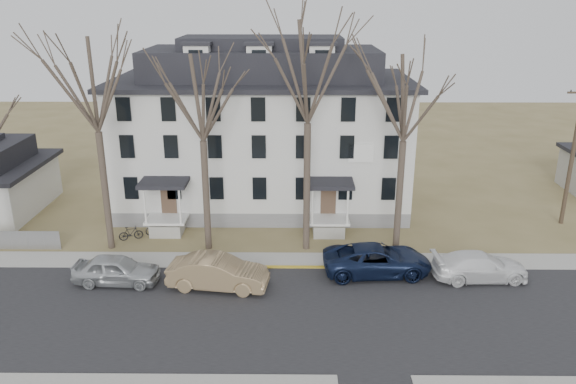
{
  "coord_description": "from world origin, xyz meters",
  "views": [
    {
      "loc": [
        0.17,
        -21.61,
        14.67
      ],
      "look_at": [
        -0.11,
        9.0,
        3.94
      ],
      "focal_mm": 35.0,
      "sensor_mm": 36.0,
      "label": 1
    }
  ],
  "objects_px": {
    "tree_mid_left": "(201,92)",
    "bicycle_left": "(159,229)",
    "car_white": "(480,267)",
    "bicycle_right": "(131,234)",
    "tree_far_left": "(92,78)",
    "car_navy": "(377,260)",
    "tree_mid_right": "(406,92)",
    "car_tan": "(218,273)",
    "tree_center": "(308,65)",
    "utility_pole_far": "(573,154)",
    "car_silver": "(117,270)",
    "boarding_house": "(263,132)"
  },
  "relations": [
    {
      "from": "tree_mid_right",
      "to": "car_tan",
      "type": "relative_size",
      "value": 2.42
    },
    {
      "from": "boarding_house",
      "to": "tree_far_left",
      "type": "distance_m",
      "value": 13.12
    },
    {
      "from": "tree_far_left",
      "to": "car_navy",
      "type": "height_order",
      "value": "tree_far_left"
    },
    {
      "from": "car_white",
      "to": "bicycle_left",
      "type": "distance_m",
      "value": 19.66
    },
    {
      "from": "tree_mid_left",
      "to": "tree_center",
      "type": "xyz_separation_m",
      "value": [
        6.0,
        0.0,
        1.48
      ]
    },
    {
      "from": "car_tan",
      "to": "bicycle_right",
      "type": "relative_size",
      "value": 3.51
    },
    {
      "from": "tree_center",
      "to": "car_tan",
      "type": "bearing_deg",
      "value": -133.55
    },
    {
      "from": "boarding_house",
      "to": "utility_pole_far",
      "type": "relative_size",
      "value": 2.19
    },
    {
      "from": "utility_pole_far",
      "to": "bicycle_left",
      "type": "height_order",
      "value": "utility_pole_far"
    },
    {
      "from": "bicycle_right",
      "to": "boarding_house",
      "type": "bearing_deg",
      "value": -68.43
    },
    {
      "from": "tree_center",
      "to": "bicycle_left",
      "type": "height_order",
      "value": "tree_center"
    },
    {
      "from": "bicycle_left",
      "to": "bicycle_right",
      "type": "relative_size",
      "value": 1.16
    },
    {
      "from": "car_tan",
      "to": "car_navy",
      "type": "xyz_separation_m",
      "value": [
        8.61,
        1.7,
        -0.04
      ]
    },
    {
      "from": "tree_far_left",
      "to": "boarding_house",
      "type": "bearing_deg",
      "value": 42.18
    },
    {
      "from": "tree_far_left",
      "to": "car_white",
      "type": "distance_m",
      "value": 23.73
    },
    {
      "from": "boarding_house",
      "to": "car_white",
      "type": "xyz_separation_m",
      "value": [
        12.35,
        -12.05,
        -4.63
      ]
    },
    {
      "from": "tree_center",
      "to": "bicycle_left",
      "type": "distance_m",
      "value": 14.34
    },
    {
      "from": "utility_pole_far",
      "to": "car_tan",
      "type": "distance_m",
      "value": 24.42
    },
    {
      "from": "tree_mid_left",
      "to": "car_tan",
      "type": "height_order",
      "value": "tree_mid_left"
    },
    {
      "from": "tree_mid_right",
      "to": "car_tan",
      "type": "xyz_separation_m",
      "value": [
        -10.26,
        -5.01,
        -8.73
      ]
    },
    {
      "from": "tree_mid_left",
      "to": "tree_far_left",
      "type": "bearing_deg",
      "value": 180.0
    },
    {
      "from": "tree_mid_left",
      "to": "car_tan",
      "type": "xyz_separation_m",
      "value": [
        1.24,
        -5.01,
        -8.73
      ]
    },
    {
      "from": "boarding_house",
      "to": "tree_center",
      "type": "relative_size",
      "value": 1.41
    },
    {
      "from": "tree_mid_left",
      "to": "car_white",
      "type": "xyz_separation_m",
      "value": [
        15.35,
        -3.9,
        -8.85
      ]
    },
    {
      "from": "tree_far_left",
      "to": "bicycle_left",
      "type": "bearing_deg",
      "value": 35.87
    },
    {
      "from": "tree_mid_right",
      "to": "bicycle_left",
      "type": "distance_m",
      "value": 17.62
    },
    {
      "from": "car_white",
      "to": "bicycle_right",
      "type": "bearing_deg",
      "value": 73.08
    },
    {
      "from": "tree_center",
      "to": "bicycle_right",
      "type": "relative_size",
      "value": 9.79
    },
    {
      "from": "boarding_house",
      "to": "utility_pole_far",
      "type": "xyz_separation_m",
      "value": [
        20.5,
        -3.95,
        -0.47
      ]
    },
    {
      "from": "utility_pole_far",
      "to": "car_silver",
      "type": "bearing_deg",
      "value": -162.48
    },
    {
      "from": "tree_far_left",
      "to": "car_tan",
      "type": "relative_size",
      "value": 2.6
    },
    {
      "from": "tree_mid_left",
      "to": "car_white",
      "type": "bearing_deg",
      "value": -14.25
    },
    {
      "from": "tree_center",
      "to": "bicycle_left",
      "type": "relative_size",
      "value": 8.45
    },
    {
      "from": "car_white",
      "to": "car_navy",
      "type": "bearing_deg",
      "value": 80.68
    },
    {
      "from": "car_silver",
      "to": "car_tan",
      "type": "height_order",
      "value": "car_tan"
    },
    {
      "from": "tree_center",
      "to": "tree_mid_right",
      "type": "bearing_deg",
      "value": 0.0
    },
    {
      "from": "tree_far_left",
      "to": "bicycle_left",
      "type": "xyz_separation_m",
      "value": [
        2.55,
        1.85,
        -9.89
      ]
    },
    {
      "from": "boarding_house",
      "to": "car_silver",
      "type": "relative_size",
      "value": 4.52
    },
    {
      "from": "bicycle_right",
      "to": "tree_mid_right",
      "type": "bearing_deg",
      "value": -113.41
    },
    {
      "from": "tree_far_left",
      "to": "tree_center",
      "type": "distance_m",
      "value": 12.02
    },
    {
      "from": "boarding_house",
      "to": "tree_far_left",
      "type": "relative_size",
      "value": 1.52
    },
    {
      "from": "tree_mid_right",
      "to": "utility_pole_far",
      "type": "distance_m",
      "value": 13.55
    },
    {
      "from": "car_navy",
      "to": "boarding_house",
      "type": "bearing_deg",
      "value": 27.45
    },
    {
      "from": "tree_far_left",
      "to": "car_navy",
      "type": "bearing_deg",
      "value": -11.79
    },
    {
      "from": "car_tan",
      "to": "car_navy",
      "type": "distance_m",
      "value": 8.78
    },
    {
      "from": "tree_center",
      "to": "bicycle_right",
      "type": "height_order",
      "value": "tree_center"
    },
    {
      "from": "tree_mid_right",
      "to": "utility_pole_far",
      "type": "xyz_separation_m",
      "value": [
        12.0,
        4.2,
        -4.7
      ]
    },
    {
      "from": "tree_far_left",
      "to": "car_silver",
      "type": "bearing_deg",
      "value": -69.1
    },
    {
      "from": "tree_mid_left",
      "to": "bicycle_left",
      "type": "xyz_separation_m",
      "value": [
        -3.45,
        1.85,
        -9.15
      ]
    },
    {
      "from": "car_navy",
      "to": "bicycle_right",
      "type": "height_order",
      "value": "car_navy"
    }
  ]
}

